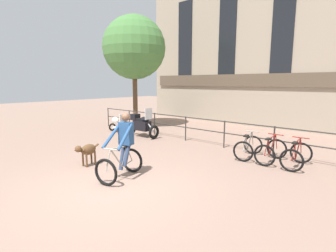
{
  "coord_description": "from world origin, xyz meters",
  "views": [
    {
      "loc": [
        4.97,
        -3.51,
        2.49
      ],
      "look_at": [
        -0.78,
        2.86,
        1.05
      ],
      "focal_mm": 28.0,
      "sensor_mm": 36.0,
      "label": 1
    }
  ],
  "objects_px": {
    "parked_bicycle_mid_right": "(296,156)",
    "dog": "(87,150)",
    "parked_motorcycle": "(142,125)",
    "parked_bicycle_near_lamp": "(248,147)",
    "cyclist_with_bike": "(123,149)",
    "parked_scooter": "(118,123)",
    "parked_bicycle_mid_left": "(271,151)"
  },
  "relations": [
    {
      "from": "parked_bicycle_mid_right",
      "to": "dog",
      "type": "bearing_deg",
      "value": 38.59
    },
    {
      "from": "dog",
      "to": "parked_motorcycle",
      "type": "xyz_separation_m",
      "value": [
        -1.96,
        3.98,
        0.08
      ]
    },
    {
      "from": "parked_motorcycle",
      "to": "parked_bicycle_mid_right",
      "type": "xyz_separation_m",
      "value": [
        6.66,
        0.07,
        -0.2
      ]
    },
    {
      "from": "parked_bicycle_mid_right",
      "to": "parked_bicycle_near_lamp",
      "type": "bearing_deg",
      "value": -2.17
    },
    {
      "from": "cyclist_with_bike",
      "to": "parked_scooter",
      "type": "xyz_separation_m",
      "value": [
        -5.18,
        3.76,
        -0.3
      ]
    },
    {
      "from": "dog",
      "to": "parked_scooter",
      "type": "distance_m",
      "value": 5.34
    },
    {
      "from": "dog",
      "to": "parked_scooter",
      "type": "height_order",
      "value": "parked_scooter"
    },
    {
      "from": "cyclist_with_bike",
      "to": "parked_motorcycle",
      "type": "bearing_deg",
      "value": 117.14
    },
    {
      "from": "dog",
      "to": "parked_scooter",
      "type": "bearing_deg",
      "value": 127.36
    },
    {
      "from": "cyclist_with_bike",
      "to": "parked_scooter",
      "type": "height_order",
      "value": "cyclist_with_bike"
    },
    {
      "from": "dog",
      "to": "parked_bicycle_mid_left",
      "type": "relative_size",
      "value": 0.78
    },
    {
      "from": "parked_scooter",
      "to": "parked_bicycle_mid_right",
      "type": "bearing_deg",
      "value": -81.87
    },
    {
      "from": "dog",
      "to": "parked_bicycle_mid_left",
      "type": "distance_m",
      "value": 5.66
    },
    {
      "from": "parked_motorcycle",
      "to": "parked_scooter",
      "type": "distance_m",
      "value": 1.69
    },
    {
      "from": "dog",
      "to": "parked_bicycle_near_lamp",
      "type": "relative_size",
      "value": 0.74
    },
    {
      "from": "parked_bicycle_mid_left",
      "to": "parked_scooter",
      "type": "relative_size",
      "value": 0.85
    },
    {
      "from": "parked_motorcycle",
      "to": "parked_bicycle_mid_left",
      "type": "relative_size",
      "value": 1.47
    },
    {
      "from": "parked_motorcycle",
      "to": "parked_bicycle_mid_left",
      "type": "bearing_deg",
      "value": -91.51
    },
    {
      "from": "dog",
      "to": "parked_motorcycle",
      "type": "distance_m",
      "value": 4.43
    },
    {
      "from": "parked_bicycle_mid_right",
      "to": "parked_bicycle_mid_left",
      "type": "bearing_deg",
      "value": -2.16
    },
    {
      "from": "cyclist_with_bike",
      "to": "dog",
      "type": "distance_m",
      "value": 1.56
    },
    {
      "from": "parked_scooter",
      "to": "cyclist_with_bike",
      "type": "bearing_deg",
      "value": -118.9
    },
    {
      "from": "cyclist_with_bike",
      "to": "parked_bicycle_near_lamp",
      "type": "distance_m",
      "value": 4.27
    },
    {
      "from": "parked_bicycle_near_lamp",
      "to": "parked_bicycle_mid_right",
      "type": "bearing_deg",
      "value": 172.06
    },
    {
      "from": "cyclist_with_bike",
      "to": "parked_scooter",
      "type": "bearing_deg",
      "value": 128.9
    },
    {
      "from": "parked_motorcycle",
      "to": "parked_bicycle_near_lamp",
      "type": "bearing_deg",
      "value": -91.41
    },
    {
      "from": "parked_bicycle_mid_left",
      "to": "parked_motorcycle",
      "type": "bearing_deg",
      "value": -0.05
    },
    {
      "from": "parked_bicycle_near_lamp",
      "to": "parked_scooter",
      "type": "bearing_deg",
      "value": -6.65
    },
    {
      "from": "dog",
      "to": "parked_motorcycle",
      "type": "height_order",
      "value": "parked_motorcycle"
    },
    {
      "from": "parked_bicycle_near_lamp",
      "to": "parked_bicycle_mid_left",
      "type": "xyz_separation_m",
      "value": [
        0.75,
        -0.0,
        0.0
      ]
    },
    {
      "from": "parked_motorcycle",
      "to": "parked_scooter",
      "type": "bearing_deg",
      "value": 90.55
    },
    {
      "from": "parked_bicycle_near_lamp",
      "to": "parked_bicycle_mid_right",
      "type": "relative_size",
      "value": 1.05
    }
  ]
}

